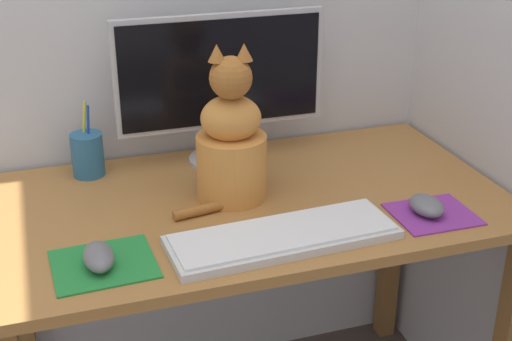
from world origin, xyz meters
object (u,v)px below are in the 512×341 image
at_px(keyboard, 283,236).
at_px(cat, 231,143).
at_px(computer_mouse_right, 427,205).
at_px(pen_cup, 88,154).
at_px(computer_mouse_left, 99,257).
at_px(monitor, 222,81).

xyz_separation_m(keyboard, cat, (-0.04, 0.23, 0.12)).
xyz_separation_m(computer_mouse_right, pen_cup, (-0.68, 0.44, 0.03)).
xyz_separation_m(computer_mouse_right, cat, (-0.38, 0.21, 0.11)).
distance_m(keyboard, cat, 0.26).
xyz_separation_m(keyboard, pen_cup, (-0.34, 0.45, 0.04)).
height_order(computer_mouse_left, pen_cup, pen_cup).
bearing_deg(cat, monitor, 89.92).
bearing_deg(computer_mouse_left, keyboard, -2.45).
distance_m(keyboard, computer_mouse_right, 0.34).
bearing_deg(computer_mouse_right, pen_cup, 146.96).
height_order(monitor, computer_mouse_left, monitor).
bearing_deg(pen_cup, keyboard, -53.04).
distance_m(computer_mouse_left, computer_mouse_right, 0.70).
relative_size(monitor, pen_cup, 2.85).
bearing_deg(keyboard, monitor, 87.45).
height_order(monitor, pen_cup, monitor).
bearing_deg(computer_mouse_right, monitor, 128.86).
xyz_separation_m(monitor, keyboard, (0.00, -0.43, -0.20)).
relative_size(computer_mouse_left, cat, 0.29).
bearing_deg(computer_mouse_left, cat, 33.08).
xyz_separation_m(computer_mouse_left, computer_mouse_right, (0.70, -0.00, -0.00)).
bearing_deg(monitor, computer_mouse_left, -130.99).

